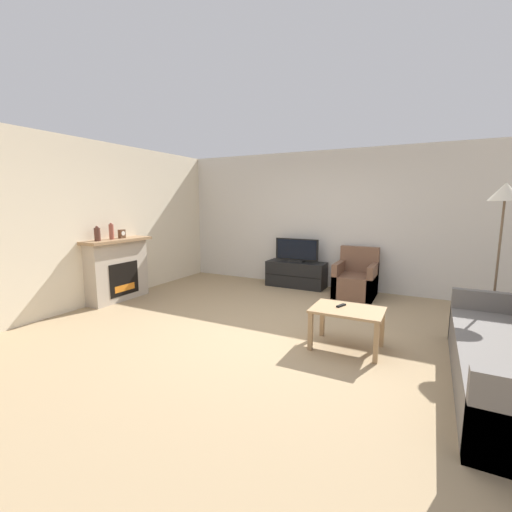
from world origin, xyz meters
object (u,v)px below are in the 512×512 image
(mantel_vase_left, at_px, (97,234))
(tv, at_px, (297,251))
(floor_lamp, at_px, (505,201))
(coffee_table, at_px, (347,315))
(mantel_vase_centre_left, at_px, (111,231))
(mantel_clock, at_px, (122,234))
(remote, at_px, (341,306))
(tv_stand, at_px, (296,274))
(fireplace, at_px, (118,269))
(armchair, at_px, (356,280))

(mantel_vase_left, distance_m, tv, 3.65)
(tv, distance_m, floor_lamp, 3.55)
(coffee_table, bearing_deg, mantel_vase_centre_left, 178.31)
(mantel_clock, relative_size, remote, 0.97)
(mantel_vase_left, distance_m, tv_stand, 3.74)
(mantel_vase_centre_left, height_order, floor_lamp, floor_lamp)
(mantel_vase_left, xyz_separation_m, remote, (3.91, 0.22, -0.70))
(mantel_vase_centre_left, bearing_deg, remote, -0.85)
(mantel_clock, bearing_deg, mantel_vase_left, -90.09)
(mantel_vase_left, distance_m, floor_lamp, 5.75)
(fireplace, xyz_separation_m, mantel_vase_left, (0.02, -0.37, 0.64))
(tv_stand, bearing_deg, coffee_table, -58.10)
(mantel_vase_left, height_order, mantel_clock, mantel_vase_left)
(mantel_vase_centre_left, relative_size, remote, 1.81)
(tv_stand, height_order, floor_lamp, floor_lamp)
(coffee_table, bearing_deg, remote, 146.29)
(tv, height_order, coffee_table, tv)
(fireplace, relative_size, mantel_vase_left, 5.01)
(mantel_vase_centre_left, distance_m, floor_lamp, 5.69)
(tv_stand, distance_m, tv, 0.47)
(fireplace, distance_m, tv, 3.37)
(tv_stand, bearing_deg, remote, -58.98)
(fireplace, relative_size, tv, 1.37)
(tv_stand, relative_size, remote, 7.65)
(coffee_table, bearing_deg, floor_lamp, 38.11)
(mantel_vase_left, height_order, tv_stand, mantel_vase_left)
(fireplace, distance_m, mantel_clock, 0.62)
(fireplace, bearing_deg, mantel_clock, 81.92)
(fireplace, distance_m, remote, 3.93)
(tv_stand, relative_size, tv, 1.32)
(mantel_clock, height_order, tv_stand, mantel_clock)
(remote, bearing_deg, mantel_vase_left, -156.52)
(mantel_vase_left, xyz_separation_m, tv, (2.41, 2.70, -0.47))
(tv, bearing_deg, fireplace, -136.16)
(mantel_vase_left, height_order, coffee_table, mantel_vase_left)
(mantel_vase_left, bearing_deg, tv, 48.23)
(mantel_vase_centre_left, relative_size, armchair, 0.32)
(armchair, bearing_deg, mantel_vase_centre_left, -148.13)
(mantel_clock, xyz_separation_m, tv_stand, (2.41, 2.21, -0.90))
(tv, relative_size, floor_lamp, 0.46)
(armchair, relative_size, remote, 5.70)
(mantel_vase_centre_left, height_order, remote, mantel_vase_centre_left)
(mantel_vase_centre_left, relative_size, coffee_table, 0.35)
(mantel_clock, height_order, tv, mantel_clock)
(mantel_vase_centre_left, xyz_separation_m, remote, (3.91, -0.06, -0.72))
(tv, bearing_deg, floor_lamp, -22.72)
(armchair, height_order, floor_lamp, floor_lamp)
(fireplace, bearing_deg, floor_lamp, 10.32)
(fireplace, height_order, remote, fireplace)
(mantel_vase_centre_left, distance_m, tv_stand, 3.55)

